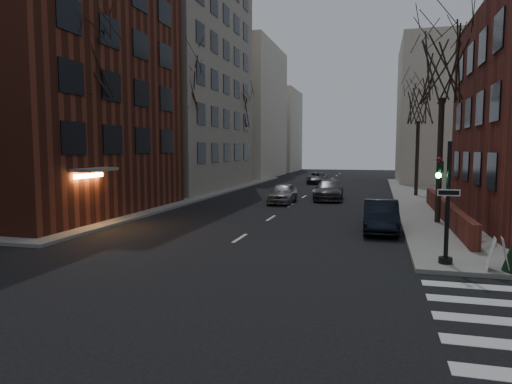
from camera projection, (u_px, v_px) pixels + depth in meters
ground at (50, 361)px, 8.43m from camera, size 160.00×160.00×0.00m
sidewalk_far_left at (11, 188)px, 44.74m from camera, size 44.00×44.00×0.15m
building_left_brick at (15, 64)px, 27.43m from camera, size 15.00×15.00×18.00m
building_left_tan at (138, 44)px, 44.17m from camera, size 18.00×18.00×28.00m
low_wall_right at (445, 210)px, 24.25m from camera, size 0.35×16.00×1.00m
building_distant_la at (227, 112)px, 64.33m from camera, size 14.00×16.00×18.00m
building_distant_ra at (463, 113)px, 51.89m from camera, size 14.00×14.00×16.00m
building_distant_lb at (269, 131)px, 80.35m from camera, size 10.00×12.00×14.00m
traffic_signal at (445, 210)px, 14.86m from camera, size 0.76×0.44×4.00m
tree_left_a at (87, 59)px, 23.35m from camera, size 4.18×4.18×10.26m
tree_left_b at (183, 83)px, 34.85m from camera, size 4.40×4.40×10.80m
tree_left_c at (237, 110)px, 48.40m from camera, size 3.96×3.96×9.72m
tree_right_a at (443, 66)px, 22.71m from camera, size 3.96×3.96×9.72m
tree_right_b at (419, 102)px, 36.22m from camera, size 3.74×3.74×9.18m
streetlamp_near at (168, 144)px, 31.29m from camera, size 0.36×0.36×6.28m
streetlamp_far at (248, 146)px, 50.53m from camera, size 0.36×0.36×6.28m
parked_sedan at (381, 216)px, 21.47m from camera, size 1.64×4.52×1.48m
car_lane_silver at (283, 193)px, 32.78m from camera, size 1.78×4.27×1.45m
car_lane_gray at (329, 190)px, 34.87m from camera, size 2.34×5.29×1.51m
car_lane_far at (317, 178)px, 51.25m from camera, size 2.24×4.57×1.25m
sandwich_board at (498, 254)px, 14.11m from camera, size 0.53×0.69×1.03m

